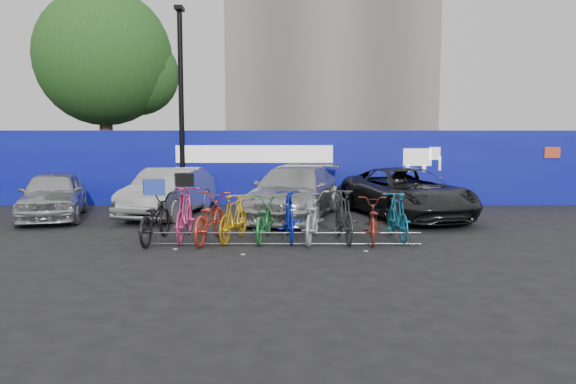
{
  "coord_description": "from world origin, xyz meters",
  "views": [
    {
      "loc": [
        0.04,
        -11.97,
        2.33
      ],
      "look_at": [
        0.07,
        2.0,
        0.85
      ],
      "focal_mm": 35.0,
      "sensor_mm": 36.0,
      "label": 1
    }
  ],
  "objects_px": {
    "car_0": "(53,195)",
    "car_2": "(294,192)",
    "bike_7": "(344,216)",
    "bike_0": "(155,218)",
    "bike_1": "(185,213)",
    "bike_3": "(234,218)",
    "bike_rack": "(285,238)",
    "bike_2": "(209,218)",
    "bike_9": "(397,216)",
    "bike_6": "(312,217)",
    "car_3": "(406,193)",
    "tree": "(110,61)",
    "lamppost": "(181,102)",
    "car_1": "(169,192)",
    "bike_5": "(289,215)",
    "bike_4": "(263,219)",
    "bike_8": "(372,220)"
  },
  "relations": [
    {
      "from": "bike_2",
      "to": "bike_4",
      "type": "xyz_separation_m",
      "value": [
        1.16,
        0.15,
        -0.05
      ]
    },
    {
      "from": "lamppost",
      "to": "bike_0",
      "type": "relative_size",
      "value": 3.12
    },
    {
      "from": "bike_4",
      "to": "bike_rack",
      "type": "bearing_deg",
      "value": 132.78
    },
    {
      "from": "bike_rack",
      "to": "bike_5",
      "type": "relative_size",
      "value": 3.04
    },
    {
      "from": "bike_7",
      "to": "bike_8",
      "type": "height_order",
      "value": "bike_7"
    },
    {
      "from": "bike_rack",
      "to": "car_1",
      "type": "height_order",
      "value": "car_1"
    },
    {
      "from": "car_1",
      "to": "bike_rack",
      "type": "bearing_deg",
      "value": -41.24
    },
    {
      "from": "bike_2",
      "to": "bike_6",
      "type": "xyz_separation_m",
      "value": [
        2.2,
        0.06,
        0.01
      ]
    },
    {
      "from": "car_2",
      "to": "bike_6",
      "type": "bearing_deg",
      "value": -68.53
    },
    {
      "from": "bike_0",
      "to": "bike_1",
      "type": "bearing_deg",
      "value": -156.32
    },
    {
      "from": "tree",
      "to": "bike_4",
      "type": "height_order",
      "value": "tree"
    },
    {
      "from": "bike_9",
      "to": "car_1",
      "type": "bearing_deg",
      "value": -34.7
    },
    {
      "from": "car_1",
      "to": "bike_5",
      "type": "distance_m",
      "value": 4.92
    },
    {
      "from": "car_3",
      "to": "bike_0",
      "type": "height_order",
      "value": "car_3"
    },
    {
      "from": "bike_3",
      "to": "bike_7",
      "type": "height_order",
      "value": "bike_7"
    },
    {
      "from": "bike_0",
      "to": "bike_9",
      "type": "height_order",
      "value": "bike_9"
    },
    {
      "from": "car_2",
      "to": "car_3",
      "type": "height_order",
      "value": "car_2"
    },
    {
      "from": "car_2",
      "to": "bike_7",
      "type": "height_order",
      "value": "car_2"
    },
    {
      "from": "lamppost",
      "to": "bike_9",
      "type": "height_order",
      "value": "lamppost"
    },
    {
      "from": "bike_rack",
      "to": "car_3",
      "type": "distance_m",
      "value": 5.19
    },
    {
      "from": "bike_7",
      "to": "tree",
      "type": "bearing_deg",
      "value": -56.53
    },
    {
      "from": "bike_1",
      "to": "bike_6",
      "type": "distance_m",
      "value": 2.76
    },
    {
      "from": "tree",
      "to": "bike_0",
      "type": "bearing_deg",
      "value": -68.61
    },
    {
      "from": "car_0",
      "to": "bike_0",
      "type": "relative_size",
      "value": 1.96
    },
    {
      "from": "car_0",
      "to": "car_2",
      "type": "xyz_separation_m",
      "value": [
        6.52,
        0.18,
        0.05
      ]
    },
    {
      "from": "tree",
      "to": "bike_5",
      "type": "height_order",
      "value": "tree"
    },
    {
      "from": "tree",
      "to": "bike_2",
      "type": "relative_size",
      "value": 4.0
    },
    {
      "from": "bike_1",
      "to": "bike_8",
      "type": "relative_size",
      "value": 1.12
    },
    {
      "from": "bike_6",
      "to": "bike_7",
      "type": "xyz_separation_m",
      "value": [
        0.68,
        -0.04,
        0.04
      ]
    },
    {
      "from": "bike_rack",
      "to": "bike_2",
      "type": "xyz_separation_m",
      "value": [
        -1.62,
        0.49,
        0.35
      ]
    },
    {
      "from": "lamppost",
      "to": "car_2",
      "type": "distance_m",
      "value": 4.77
    },
    {
      "from": "car_0",
      "to": "bike_2",
      "type": "height_order",
      "value": "car_0"
    },
    {
      "from": "bike_3",
      "to": "bike_5",
      "type": "bearing_deg",
      "value": -163.0
    },
    {
      "from": "lamppost",
      "to": "bike_8",
      "type": "bearing_deg",
      "value": -47.33
    },
    {
      "from": "car_1",
      "to": "bike_3",
      "type": "height_order",
      "value": "car_1"
    },
    {
      "from": "bike_6",
      "to": "bike_9",
      "type": "xyz_separation_m",
      "value": [
        1.86,
        0.11,
        -0.0
      ]
    },
    {
      "from": "lamppost",
      "to": "bike_6",
      "type": "relative_size",
      "value": 3.06
    },
    {
      "from": "car_2",
      "to": "bike_1",
      "type": "distance_m",
      "value": 4.03
    },
    {
      "from": "bike_3",
      "to": "bike_7",
      "type": "bearing_deg",
      "value": -166.57
    },
    {
      "from": "bike_7",
      "to": "bike_3",
      "type": "bearing_deg",
      "value": -5.96
    },
    {
      "from": "bike_2",
      "to": "car_0",
      "type": "bearing_deg",
      "value": -25.51
    },
    {
      "from": "bike_rack",
      "to": "car_3",
      "type": "xyz_separation_m",
      "value": [
        3.32,
        3.95,
        0.52
      ]
    },
    {
      "from": "car_2",
      "to": "bike_5",
      "type": "bearing_deg",
      "value": -76.9
    },
    {
      "from": "bike_7",
      "to": "bike_9",
      "type": "distance_m",
      "value": 1.18
    },
    {
      "from": "car_0",
      "to": "bike_7",
      "type": "xyz_separation_m",
      "value": [
        7.55,
        -3.21,
        -0.09
      ]
    },
    {
      "from": "bike_5",
      "to": "bike_9",
      "type": "bearing_deg",
      "value": 177.16
    },
    {
      "from": "car_0",
      "to": "bike_1",
      "type": "relative_size",
      "value": 1.95
    },
    {
      "from": "bike_2",
      "to": "bike_5",
      "type": "height_order",
      "value": "bike_5"
    },
    {
      "from": "bike_6",
      "to": "bike_4",
      "type": "bearing_deg",
      "value": 3.58
    },
    {
      "from": "bike_1",
      "to": "bike_7",
      "type": "bearing_deg",
      "value": 176.45
    }
  ]
}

